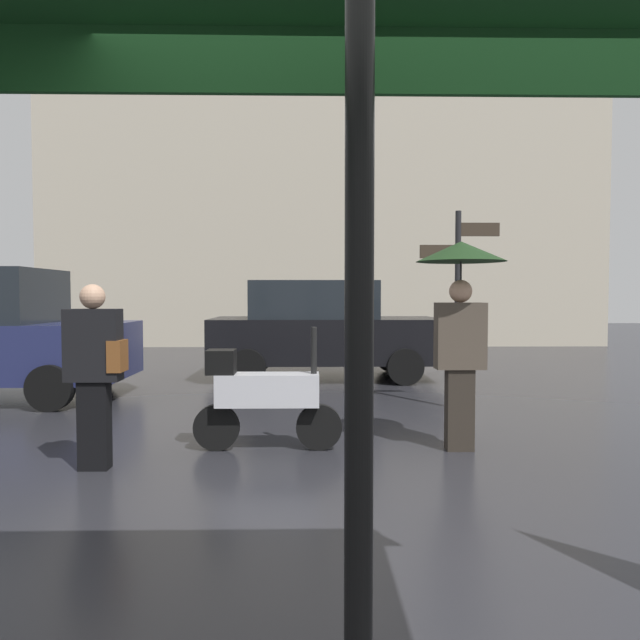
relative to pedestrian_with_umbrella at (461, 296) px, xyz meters
The scene contains 6 objects.
pedestrian_with_umbrella is the anchor object (origin of this frame).
pedestrian_with_bag 3.51m from the pedestrian_with_umbrella, behind, with size 0.51×0.24×1.65m.
parked_scooter 2.20m from the pedestrian_with_umbrella, behind, with size 1.48×0.32×1.23m.
parked_car_left 5.37m from the pedestrian_with_umbrella, 103.70° to the left, with size 4.18×2.00×1.81m.
street_signpost 2.24m from the pedestrian_with_umbrella, 76.39° to the left, with size 1.08×0.08×2.69m.
building_block 14.09m from the pedestrian_with_umbrella, 94.61° to the left, with size 17.19×2.16×14.10m, color #B2A893.
Camera 1 is at (-0.46, -2.47, 1.55)m, focal length 33.21 mm.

